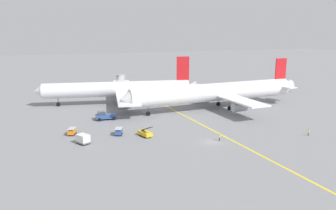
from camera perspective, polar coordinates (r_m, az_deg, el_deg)
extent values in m
plane|color=gray|center=(80.40, 7.11, -6.01)|extent=(600.00, 600.00, 0.00)
cube|color=yellow|center=(90.89, 6.73, -3.82)|extent=(5.01, 119.93, 0.01)
cylinder|color=silver|center=(119.50, -8.25, 2.60)|extent=(49.01, 13.80, 5.02)
cone|color=silver|center=(121.36, -20.45, 2.09)|extent=(3.59, 5.05, 4.62)
cone|color=silver|center=(123.04, 3.69, 2.98)|extent=(4.27, 4.60, 4.02)
cube|color=silver|center=(119.74, -7.07, 2.29)|extent=(15.11, 49.00, 0.44)
cube|color=silver|center=(122.38, 2.56, 3.18)|extent=(5.50, 13.36, 0.28)
cube|color=red|center=(121.50, 2.45, 6.00)|extent=(4.39, 1.15, 8.10)
cylinder|color=#999EA3|center=(133.40, -7.83, 2.51)|extent=(4.60, 3.32, 2.60)
cylinder|color=#999EA3|center=(106.68, -7.14, 0.06)|extent=(4.60, 3.32, 2.60)
cylinder|color=slate|center=(116.96, -6.45, 0.74)|extent=(0.28, 0.28, 2.30)
cylinder|color=black|center=(117.20, -6.43, 0.19)|extent=(1.38, 0.78, 1.30)
cylinder|color=slate|center=(123.62, -6.67, 1.36)|extent=(0.28, 0.28, 2.30)
cylinder|color=black|center=(123.84, -6.66, 0.84)|extent=(1.38, 0.78, 1.30)
cylinder|color=slate|center=(121.04, -17.49, 0.63)|extent=(0.28, 0.28, 2.30)
cylinder|color=black|center=(121.27, -17.46, 0.10)|extent=(1.38, 0.78, 1.30)
cylinder|color=white|center=(111.83, 7.52, 2.08)|extent=(55.97, 8.05, 5.71)
cone|color=white|center=(100.34, -6.93, 0.92)|extent=(3.02, 5.37, 5.25)
cone|color=white|center=(128.85, 18.67, 2.89)|extent=(3.79, 4.72, 4.57)
cube|color=white|center=(113.42, 8.73, 1.75)|extent=(8.11, 40.98, 0.44)
cube|color=white|center=(127.12, 17.84, 3.09)|extent=(3.74, 13.12, 0.28)
cube|color=red|center=(126.18, 17.91, 5.67)|extent=(4.41, 0.54, 7.00)
cylinder|color=#999EA3|center=(122.92, 5.50, 1.80)|extent=(4.31, 2.77, 2.60)
cylinder|color=#999EA3|center=(103.91, 11.53, -0.34)|extent=(4.31, 2.77, 2.60)
cylinder|color=slate|center=(111.70, 10.03, 0.06)|extent=(0.28, 0.28, 2.24)
cylinder|color=black|center=(111.94, 10.01, -0.50)|extent=(1.32, 0.60, 1.30)
cylinder|color=slate|center=(117.31, 8.22, 0.71)|extent=(0.28, 0.28, 2.24)
cylinder|color=black|center=(117.54, 8.21, 0.17)|extent=(1.32, 0.60, 1.30)
cylinder|color=slate|center=(103.17, -3.26, -0.79)|extent=(0.28, 0.28, 2.24)
cylinder|color=black|center=(103.43, -3.25, -1.39)|extent=(1.32, 0.60, 1.30)
cube|color=#2D4C8C|center=(100.23, -10.09, -1.80)|extent=(5.65, 2.63, 1.13)
cube|color=#333D47|center=(99.82, -10.81, -1.29)|extent=(2.07, 2.02, 0.90)
cylinder|color=#4C4C51|center=(100.92, -7.64, -1.55)|extent=(3.21, 0.31, 0.20)
sphere|color=orange|center=(99.68, -10.82, -0.94)|extent=(0.24, 0.24, 0.24)
cylinder|color=black|center=(98.94, -11.12, -2.37)|extent=(0.91, 0.33, 0.90)
cylinder|color=black|center=(101.27, -11.31, -2.03)|extent=(0.91, 0.33, 0.90)
cylinder|color=black|center=(99.51, -8.83, -2.19)|extent=(0.91, 0.33, 0.90)
cylinder|color=black|center=(101.84, -9.07, -1.87)|extent=(0.91, 0.33, 0.90)
cube|color=#2D5199|center=(85.49, -8.04, -4.35)|extent=(2.34, 2.97, 1.00)
cube|color=#B2B2B7|center=(85.25, -8.06, -3.80)|extent=(2.45, 3.11, 0.12)
cylinder|color=black|center=(84.82, -7.63, -4.83)|extent=(0.40, 0.63, 0.60)
cylinder|color=black|center=(85.03, -8.57, -4.81)|extent=(0.40, 0.63, 0.60)
cylinder|color=black|center=(86.24, -7.50, -4.53)|extent=(0.40, 0.63, 0.60)
cylinder|color=black|center=(86.44, -8.42, -4.52)|extent=(0.40, 0.63, 0.60)
cube|color=slate|center=(80.76, -13.67, -5.87)|extent=(3.48, 3.87, 0.25)
cube|color=silver|center=(80.48, -13.71, -5.24)|extent=(3.11, 3.42, 1.60)
cylinder|color=black|center=(80.99, -14.38, -5.95)|extent=(0.47, 0.62, 0.60)
cylinder|color=black|center=(81.76, -13.59, -5.73)|extent=(0.47, 0.62, 0.60)
cylinder|color=black|center=(79.83, -13.75, -6.18)|extent=(0.47, 0.62, 0.60)
cylinder|color=black|center=(80.61, -12.95, -5.96)|extent=(0.47, 0.62, 0.60)
cube|color=gold|center=(83.84, -3.76, -4.62)|extent=(2.81, 4.34, 0.90)
cube|color=black|center=(82.81, -3.48, -3.86)|extent=(1.81, 4.26, 1.83)
cylinder|color=black|center=(83.74, -3.08, -4.96)|extent=(0.35, 0.63, 0.60)
cylinder|color=black|center=(83.01, -3.89, -5.13)|extent=(0.35, 0.63, 0.60)
cylinder|color=black|center=(84.94, -3.63, -4.71)|extent=(0.35, 0.63, 0.60)
cylinder|color=black|center=(84.23, -4.44, -4.87)|extent=(0.35, 0.63, 0.60)
cube|color=orange|center=(87.88, -15.39, -4.22)|extent=(2.37, 2.97, 1.00)
cube|color=#B2B2B7|center=(87.64, -15.42, -3.69)|extent=(2.49, 3.12, 0.12)
cylinder|color=black|center=(87.13, -15.07, -4.69)|extent=(0.41, 0.63, 0.60)
cylinder|color=black|center=(87.54, -15.95, -4.66)|extent=(0.41, 0.63, 0.60)
cylinder|color=black|center=(88.51, -14.79, -4.40)|extent=(0.41, 0.63, 0.60)
cylinder|color=black|center=(88.91, -15.66, -4.38)|extent=(0.41, 0.63, 0.60)
cylinder|color=#2D3351|center=(81.37, 8.40, -5.51)|extent=(0.28, 0.28, 0.83)
cylinder|color=#D1E02D|center=(81.16, 8.41, -5.04)|extent=(0.36, 0.36, 0.58)
sphere|color=brown|center=(81.04, 8.42, -4.77)|extent=(0.22, 0.22, 0.22)
cylinder|color=#F24C19|center=(80.91, 8.27, -5.00)|extent=(0.05, 0.05, 0.40)
cylinder|color=#4C4C51|center=(90.82, 21.91, -4.41)|extent=(0.28, 0.28, 0.80)
cylinder|color=#D1E02D|center=(90.64, 21.94, -3.99)|extent=(0.36, 0.36, 0.57)
sphere|color=brown|center=(90.53, 21.96, -3.75)|extent=(0.22, 0.22, 0.22)
cylinder|color=#B7B7BC|center=(146.13, -7.77, 3.86)|extent=(7.09, 15.76, 3.20)
cylinder|color=#99999E|center=(153.77, -7.68, 4.28)|extent=(3.84, 3.84, 3.52)
cylinder|color=#595960|center=(153.06, -7.67, 3.51)|extent=(0.70, 0.70, 3.90)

